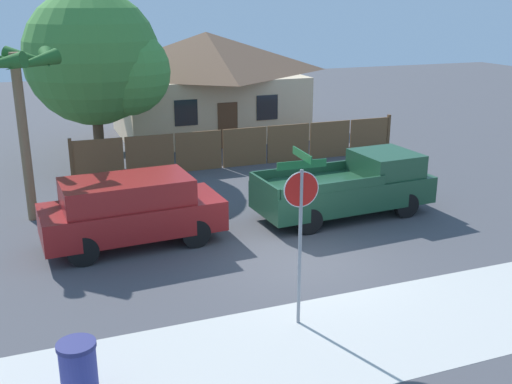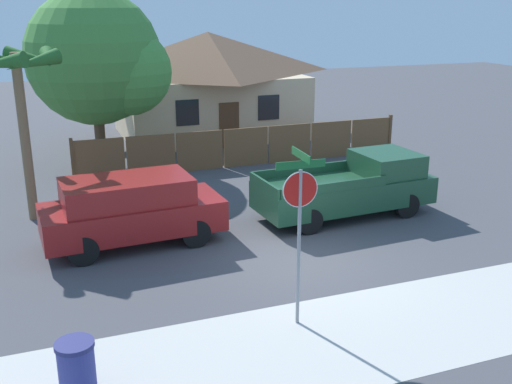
{
  "view_description": "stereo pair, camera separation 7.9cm",
  "coord_description": "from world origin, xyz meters",
  "px_view_note": "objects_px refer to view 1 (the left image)",
  "views": [
    {
      "loc": [
        -5.95,
        -12.43,
        6.15
      ],
      "look_at": [
        -0.85,
        0.92,
        1.6
      ],
      "focal_mm": 42.0,
      "sensor_mm": 36.0,
      "label": 1
    },
    {
      "loc": [
        -5.88,
        -12.46,
        6.15
      ],
      "look_at": [
        -0.85,
        0.92,
        1.6
      ],
      "focal_mm": 42.0,
      "sensor_mm": 36.0,
      "label": 2
    }
  ],
  "objects_px": {
    "oak_tree": "(100,61)",
    "trash_bin": "(79,369)",
    "house": "(207,82)",
    "orange_pickup": "(351,187)",
    "palm_tree": "(16,75)",
    "stop_sign": "(301,209)",
    "red_suv": "(131,209)"
  },
  "relations": [
    {
      "from": "stop_sign",
      "to": "trash_bin",
      "type": "distance_m",
      "value": 4.79
    },
    {
      "from": "red_suv",
      "to": "stop_sign",
      "type": "relative_size",
      "value": 1.34
    },
    {
      "from": "oak_tree",
      "to": "orange_pickup",
      "type": "relative_size",
      "value": 1.23
    },
    {
      "from": "house",
      "to": "red_suv",
      "type": "relative_size",
      "value": 1.87
    },
    {
      "from": "palm_tree",
      "to": "orange_pickup",
      "type": "bearing_deg",
      "value": -18.4
    },
    {
      "from": "oak_tree",
      "to": "orange_pickup",
      "type": "height_order",
      "value": "oak_tree"
    },
    {
      "from": "oak_tree",
      "to": "red_suv",
      "type": "relative_size",
      "value": 1.41
    },
    {
      "from": "house",
      "to": "orange_pickup",
      "type": "bearing_deg",
      "value": -86.87
    },
    {
      "from": "stop_sign",
      "to": "red_suv",
      "type": "bearing_deg",
      "value": 117.13
    },
    {
      "from": "stop_sign",
      "to": "orange_pickup",
      "type": "bearing_deg",
      "value": 54.61
    },
    {
      "from": "house",
      "to": "palm_tree",
      "type": "height_order",
      "value": "palm_tree"
    },
    {
      "from": "palm_tree",
      "to": "house",
      "type": "bearing_deg",
      "value": 49.46
    },
    {
      "from": "house",
      "to": "stop_sign",
      "type": "distance_m",
      "value": 18.28
    },
    {
      "from": "oak_tree",
      "to": "red_suv",
      "type": "distance_m",
      "value": 8.77
    },
    {
      "from": "house",
      "to": "orange_pickup",
      "type": "height_order",
      "value": "house"
    },
    {
      "from": "orange_pickup",
      "to": "oak_tree",
      "type": "bearing_deg",
      "value": 123.58
    },
    {
      "from": "red_suv",
      "to": "trash_bin",
      "type": "relative_size",
      "value": 4.82
    },
    {
      "from": "house",
      "to": "oak_tree",
      "type": "bearing_deg",
      "value": -140.41
    },
    {
      "from": "palm_tree",
      "to": "orange_pickup",
      "type": "distance_m",
      "value": 10.03
    },
    {
      "from": "orange_pickup",
      "to": "stop_sign",
      "type": "bearing_deg",
      "value": -131.32
    },
    {
      "from": "stop_sign",
      "to": "palm_tree",
      "type": "bearing_deg",
      "value": 123.01
    },
    {
      "from": "palm_tree",
      "to": "orange_pickup",
      "type": "xyz_separation_m",
      "value": [
        8.97,
        -2.98,
        -3.35
      ]
    },
    {
      "from": "house",
      "to": "trash_bin",
      "type": "relative_size",
      "value": 9.03
    },
    {
      "from": "orange_pickup",
      "to": "trash_bin",
      "type": "bearing_deg",
      "value": -147.1
    },
    {
      "from": "house",
      "to": "trash_bin",
      "type": "height_order",
      "value": "house"
    },
    {
      "from": "oak_tree",
      "to": "trash_bin",
      "type": "relative_size",
      "value": 6.79
    },
    {
      "from": "orange_pickup",
      "to": "stop_sign",
      "type": "relative_size",
      "value": 1.53
    },
    {
      "from": "red_suv",
      "to": "orange_pickup",
      "type": "bearing_deg",
      "value": -3.02
    },
    {
      "from": "trash_bin",
      "to": "palm_tree",
      "type": "bearing_deg",
      "value": 93.22
    },
    {
      "from": "oak_tree",
      "to": "palm_tree",
      "type": "relative_size",
      "value": 1.35
    },
    {
      "from": "stop_sign",
      "to": "house",
      "type": "bearing_deg",
      "value": 81.87
    },
    {
      "from": "house",
      "to": "stop_sign",
      "type": "bearing_deg",
      "value": -100.91
    }
  ]
}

